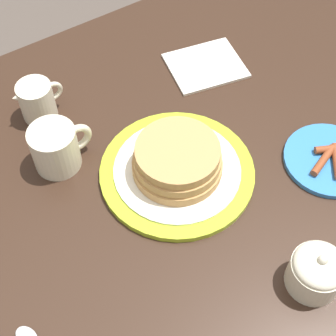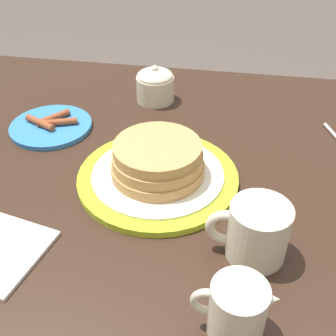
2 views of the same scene
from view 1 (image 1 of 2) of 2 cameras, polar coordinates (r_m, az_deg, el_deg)
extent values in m
plane|color=#51473F|center=(1.58, 0.62, -15.96)|extent=(8.00, 8.00, 0.00)
cube|color=#332116|center=(0.95, 0.99, -1.20)|extent=(1.52, 0.95, 0.03)
cube|color=#332116|center=(1.74, 12.68, 11.86)|extent=(0.07, 0.07, 0.69)
cylinder|color=#AAC628|center=(0.93, 1.13, -0.63)|extent=(0.28, 0.28, 0.01)
cylinder|color=white|center=(0.92, 1.13, -0.34)|extent=(0.23, 0.23, 0.00)
cylinder|color=tan|center=(0.91, 1.14, 0.09)|extent=(0.16, 0.16, 0.02)
cylinder|color=tan|center=(0.90, 1.17, 0.83)|extent=(0.15, 0.15, 0.02)
cylinder|color=tan|center=(0.88, 1.19, 1.59)|extent=(0.15, 0.15, 0.02)
cylinder|color=#337AC6|center=(0.99, 17.42, 0.88)|extent=(0.17, 0.17, 0.01)
cylinder|color=brown|center=(0.97, 16.83, 0.83)|extent=(0.08, 0.04, 0.01)
cylinder|color=brown|center=(1.00, 18.01, 2.08)|extent=(0.07, 0.05, 0.01)
cylinder|color=beige|center=(0.94, -12.42, 2.15)|extent=(0.08, 0.08, 0.09)
torus|color=beige|center=(0.94, -10.14, 3.28)|extent=(0.06, 0.01, 0.06)
cylinder|color=#472819|center=(0.91, -12.82, 3.56)|extent=(0.07, 0.07, 0.00)
cylinder|color=beige|center=(1.03, -14.31, 7.20)|extent=(0.07, 0.07, 0.08)
cone|color=beige|center=(1.00, -16.19, 7.54)|extent=(0.03, 0.03, 0.04)
torus|color=beige|center=(1.03, -12.71, 8.29)|extent=(0.04, 0.01, 0.04)
cylinder|color=beige|center=(0.84, 16.00, -11.20)|extent=(0.09, 0.09, 0.06)
ellipsoid|color=beige|center=(0.81, 16.50, -10.25)|extent=(0.08, 0.08, 0.03)
sphere|color=beige|center=(0.79, 16.79, -9.71)|extent=(0.02, 0.02, 0.02)
cube|color=silver|center=(1.12, 4.18, 11.25)|extent=(0.18, 0.16, 0.01)
camera|label=2|loc=(1.07, -25.96, 33.62)|focal=45.00mm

